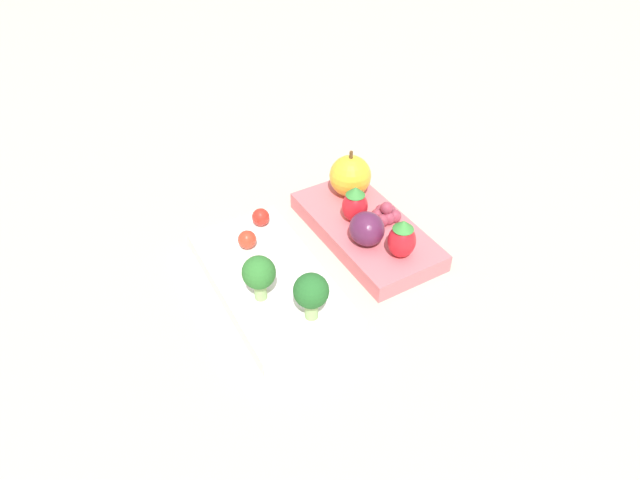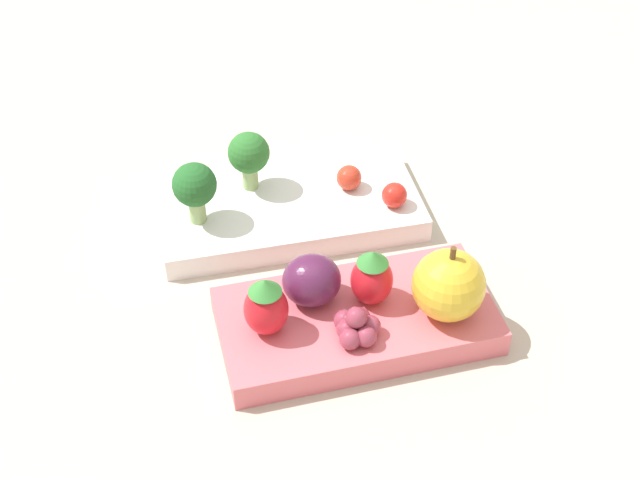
# 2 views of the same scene
# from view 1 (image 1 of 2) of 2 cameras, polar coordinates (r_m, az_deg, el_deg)

# --- Properties ---
(ground_plane) EXTENTS (4.00, 4.00, 0.00)m
(ground_plane) POSITION_cam_1_polar(r_m,az_deg,el_deg) (0.65, 0.24, -2.03)
(ground_plane) COLOR #BCB29E
(bento_box_savoury) EXTENTS (0.21, 0.11, 0.02)m
(bento_box_savoury) POSITION_cam_1_polar(r_m,az_deg,el_deg) (0.61, -5.06, -4.09)
(bento_box_savoury) COLOR white
(bento_box_savoury) RESTS_ON ground_plane
(bento_box_fruit) EXTENTS (0.20, 0.11, 0.02)m
(bento_box_fruit) POSITION_cam_1_polar(r_m,az_deg,el_deg) (0.68, 4.58, 0.99)
(bento_box_fruit) COLOR #DB6670
(bento_box_fruit) RESTS_ON ground_plane
(broccoli_floret_0) EXTENTS (0.03, 0.03, 0.05)m
(broccoli_floret_0) POSITION_cam_1_polar(r_m,az_deg,el_deg) (0.56, -6.13, -3.39)
(broccoli_floret_0) COLOR #93B770
(broccoli_floret_0) RESTS_ON bento_box_savoury
(broccoli_floret_1) EXTENTS (0.03, 0.03, 0.05)m
(broccoli_floret_1) POSITION_cam_1_polar(r_m,az_deg,el_deg) (0.54, -0.89, -5.24)
(broccoli_floret_1) COLOR #93B770
(broccoli_floret_1) RESTS_ON bento_box_savoury
(cherry_tomato_0) EXTENTS (0.02, 0.02, 0.02)m
(cherry_tomato_0) POSITION_cam_1_polar(r_m,az_deg,el_deg) (0.66, -5.95, 2.29)
(cherry_tomato_0) COLOR red
(cherry_tomato_0) RESTS_ON bento_box_savoury
(cherry_tomato_1) EXTENTS (0.02, 0.02, 0.02)m
(cherry_tomato_1) POSITION_cam_1_polar(r_m,az_deg,el_deg) (0.63, -7.30, 0.04)
(cherry_tomato_1) COLOR red
(cherry_tomato_1) RESTS_ON bento_box_savoury
(apple) EXTENTS (0.05, 0.05, 0.06)m
(apple) POSITION_cam_1_polar(r_m,az_deg,el_deg) (0.70, 3.04, 6.42)
(apple) COLOR gold
(apple) RESTS_ON bento_box_fruit
(strawberry_0) EXTENTS (0.03, 0.03, 0.05)m
(strawberry_0) POSITION_cam_1_polar(r_m,az_deg,el_deg) (0.62, 8.20, 0.13)
(strawberry_0) COLOR red
(strawberry_0) RESTS_ON bento_box_fruit
(strawberry_1) EXTENTS (0.03, 0.03, 0.05)m
(strawberry_1) POSITION_cam_1_polar(r_m,az_deg,el_deg) (0.66, 3.51, 3.58)
(strawberry_1) COLOR red
(strawberry_1) RESTS_ON bento_box_fruit
(plum) EXTENTS (0.04, 0.04, 0.04)m
(plum) POSITION_cam_1_polar(r_m,az_deg,el_deg) (0.63, 4.71, 1.13)
(plum) COLOR #511E42
(plum) RESTS_ON bento_box_fruit
(grape_cluster) EXTENTS (0.04, 0.03, 0.03)m
(grape_cluster) POSITION_cam_1_polar(r_m,az_deg,el_deg) (0.67, 6.61, 2.56)
(grape_cluster) COLOR #93384C
(grape_cluster) RESTS_ON bento_box_fruit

